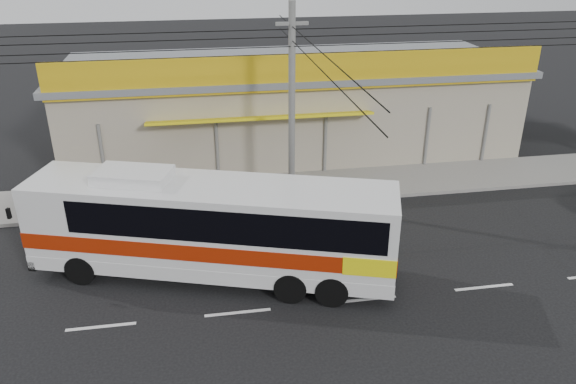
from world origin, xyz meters
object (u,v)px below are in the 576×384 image
object	(u,v)px
motorbike_dark	(133,189)
utility_pole	(292,41)
coach_bus	(217,224)
motorbike_red	(64,204)

from	to	relation	value
motorbike_dark	utility_pole	world-z (taller)	utility_pole
motorbike_dark	utility_pole	distance (m)	9.06
utility_pole	motorbike_dark	bearing A→B (deg)	170.21
motorbike_dark	utility_pole	xyz separation A→B (m)	(6.58, -1.14, 6.13)
coach_bus	motorbike_red	bearing A→B (deg)	157.20
coach_bus	motorbike_dark	bearing A→B (deg)	135.81
utility_pole	coach_bus	bearing A→B (deg)	-123.54
coach_bus	utility_pole	size ratio (longest dim) A/B	0.35
motorbike_red	motorbike_dark	distance (m)	2.82
coach_bus	utility_pole	world-z (taller)	utility_pole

